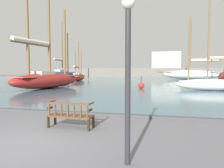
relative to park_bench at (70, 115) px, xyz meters
The scene contains 12 objects.
ground_plane 1.96m from the park_bench, 110.64° to the right, with size 160.00×160.00×0.00m, color slate.
harbor_water 42.22m from the park_bench, 90.91° to the left, with size 100.00×80.00×0.08m, color slate.
quay_edge_kerb 2.21m from the park_bench, 107.99° to the left, with size 40.00×0.30×0.12m, color #4C4C50.
park_bench is the anchor object (origin of this frame).
sailboat_mid_port 15.94m from the park_bench, 123.03° to the left, with size 4.87×11.69×12.89m.
sailboat_outer_starboard 30.90m from the park_bench, 111.64° to the left, with size 2.32×7.72×7.34m.
sailboat_outer_port 16.56m from the park_bench, 61.32° to the left, with size 6.36×1.78×8.99m.
sailboat_nearest_starboard 44.25m from the park_bench, 117.06° to the left, with size 3.78×11.63×13.98m.
sailboat_mid_starboard 41.31m from the park_bench, 75.52° to the left, with size 13.56×5.56×13.51m.
lamp_post 3.70m from the park_bench, 43.94° to the right, with size 0.28×0.28×3.55m.
channel_buoy 15.32m from the park_bench, 84.99° to the left, with size 0.67×0.67×1.37m.
far_breakwater 56.43m from the park_bench, 89.52° to the left, with size 58.18×2.40×7.68m.
Camera 1 is at (3.61, -4.64, 2.02)m, focal length 32.00 mm.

